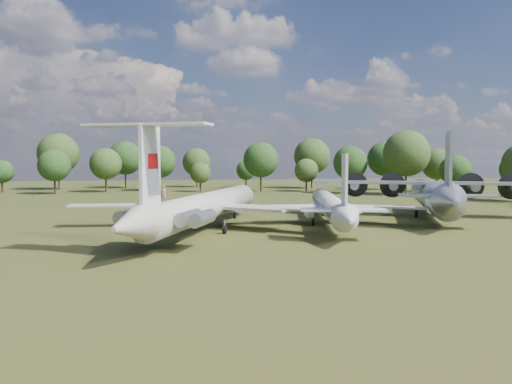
{
  "coord_description": "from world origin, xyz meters",
  "views": [
    {
      "loc": [
        -2.2,
        -65.79,
        9.71
      ],
      "look_at": [
        10.43,
        0.33,
        5.0
      ],
      "focal_mm": 35.0,
      "sensor_mm": 36.0,
      "label": 1
    }
  ],
  "objects": [
    {
      "name": "person_on_il62",
      "position": [
        -1.96,
        -13.36,
        5.94
      ],
      "size": [
        0.67,
        0.47,
        1.76
      ],
      "primitive_type": "imported",
      "rotation": [
        0.0,
        0.0,
        3.07
      ],
      "color": "#926C4A",
      "rests_on": "il62_airliner"
    },
    {
      "name": "tu104_jet",
      "position": [
        21.63,
        2.07,
        2.14
      ],
      "size": [
        41.16,
        49.12,
        4.29
      ],
      "primitive_type": null,
      "rotation": [
        0.0,
        0.0,
        -0.23
      ],
      "color": "beige",
      "rests_on": "ground"
    },
    {
      "name": "ground",
      "position": [
        0.0,
        0.0,
        0.0
      ],
      "size": [
        300.0,
        300.0,
        0.0
      ],
      "primitive_type": "plane",
      "color": "#233612",
      "rests_on": "ground"
    },
    {
      "name": "il62_airliner",
      "position": [
        3.75,
        -0.39,
        2.53
      ],
      "size": [
        57.12,
        63.23,
        5.06
      ],
      "primitive_type": null,
      "rotation": [
        0.0,
        0.0,
        -0.41
      ],
      "color": "#B5B5B0",
      "rests_on": "ground"
    },
    {
      "name": "an12_transport",
      "position": [
        41.03,
        7.59,
        2.85
      ],
      "size": [
        52.86,
        55.23,
        5.71
      ],
      "primitive_type": null,
      "rotation": [
        0.0,
        0.0,
        -0.41
      ],
      "color": "#97999E",
      "rests_on": "ground"
    }
  ]
}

